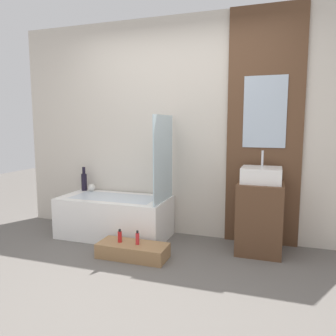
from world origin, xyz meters
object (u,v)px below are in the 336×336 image
bathtub (115,217)px  bottle_soap_secondary (137,238)px  vase_round_light (92,188)px  bottle_soap_primary (120,236)px  wooden_step_bench (133,251)px  sink (261,175)px  vase_tall_dark (84,181)px

bathtub → bottle_soap_secondary: size_ratio=9.20×
vase_round_light → bottle_soap_secondary: bearing=-37.5°
vase_round_light → bottle_soap_primary: size_ratio=0.69×
wooden_step_bench → bathtub: bearing=132.3°
sink → vase_tall_dark: 2.27m
vase_round_light → vase_tall_dark: bearing=174.6°
wooden_step_bench → bottle_soap_primary: bottle_soap_primary is taller
bottle_soap_primary → bottle_soap_secondary: size_ratio=0.96×
sink → vase_round_light: sink is taller
sink → bottle_soap_primary: bearing=-156.5°
sink → vase_tall_dark: (-2.25, 0.18, -0.22)m
vase_tall_dark → vase_round_light: (0.12, -0.01, -0.08)m
wooden_step_bench → bottle_soap_primary: bearing=-180.0°
vase_round_light → wooden_step_bench: bearing=-39.1°
bathtub → vase_tall_dark: vase_tall_dark is taller
bathtub → bottle_soap_primary: bathtub is taller
bottle_soap_primary → bottle_soap_secondary: (0.20, 0.00, 0.00)m
bottle_soap_primary → bottle_soap_secondary: bottle_soap_secondary is taller
bathtub → vase_tall_dark: size_ratio=4.19×
sink → vase_tall_dark: size_ratio=1.29×
bathtub → sink: bearing=2.1°
sink → bottle_soap_primary: (-1.35, -0.59, -0.62)m
wooden_step_bench → sink: (1.21, 0.59, 0.75)m
wooden_step_bench → vase_round_light: bearing=140.9°
wooden_step_bench → bottle_soap_primary: (-0.14, -0.00, 0.13)m
bathtub → bottle_soap_secondary: bathtub is taller
bathtub → vase_tall_dark: (-0.57, 0.24, 0.37)m
sink → bottle_soap_secondary: bearing=-153.0°
wooden_step_bench → vase_round_light: (-0.93, 0.75, 0.46)m
wooden_step_bench → vase_round_light: vase_round_light is taller
bathtub → sink: size_ratio=3.24×
wooden_step_bench → sink: 1.54m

